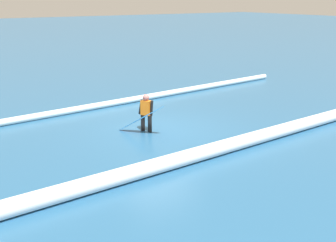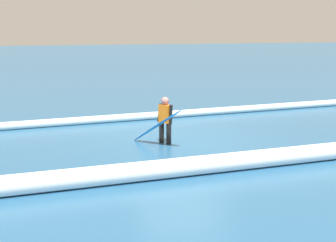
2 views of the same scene
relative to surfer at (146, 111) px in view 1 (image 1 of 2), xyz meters
The scene contains 5 objects.
ground_plane 0.92m from the surfer, behind, with size 166.04×166.04×0.00m, color #255882.
surfer is the anchor object (origin of this frame).
surfboard 0.36m from the surfer, 27.13° to the left, with size 1.09×1.71×1.12m.
wave_crest_foreground 4.39m from the surfer, 118.12° to the right, with size 0.26×0.26×16.77m, color white.
wave_crest_midground 3.67m from the surfer, 124.48° to the left, with size 0.42×0.42×25.07m, color white.
Camera 1 is at (7.31, 11.58, 4.44)m, focal length 43.66 mm.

